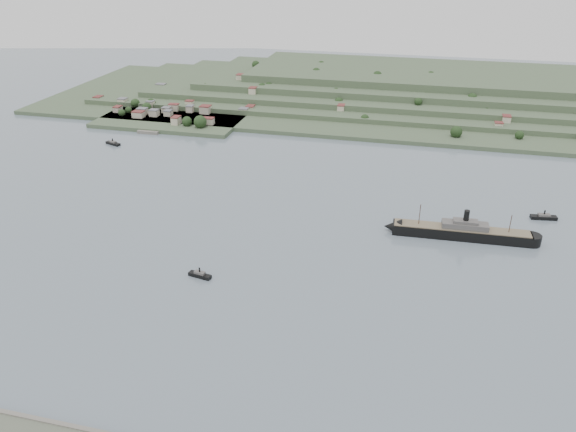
# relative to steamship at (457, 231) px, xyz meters

# --- Properties ---
(ground) EXTENTS (1400.00, 1400.00, 0.00)m
(ground) POSITION_rel_steamship_xyz_m (-88.80, -52.75, -4.36)
(ground) COLOR slate
(ground) RESTS_ON ground
(far_peninsula) EXTENTS (760.00, 309.00, 30.00)m
(far_peninsula) POSITION_rel_steamship_xyz_m (-60.90, 340.35, 7.52)
(far_peninsula) COLOR #3C4F35
(far_peninsula) RESTS_ON ground
(steamship) EXTENTS (98.44, 15.02, 23.61)m
(steamship) POSITION_rel_steamship_xyz_m (0.00, 0.00, 0.00)
(steamship) COLOR black
(steamship) RESTS_ON ground
(tugboat) EXTENTS (14.23, 6.21, 6.20)m
(tugboat) POSITION_rel_steamship_xyz_m (-143.33, -84.97, -2.85)
(tugboat) COLOR black
(tugboat) RESTS_ON ground
(ferry_west) EXTENTS (16.71, 9.81, 6.06)m
(ferry_west) POSITION_rel_steamship_xyz_m (-310.55, 111.98, -2.90)
(ferry_west) COLOR black
(ferry_west) RESTS_ON ground
(ferry_east) EXTENTS (18.06, 7.24, 6.58)m
(ferry_east) POSITION_rel_steamship_xyz_m (58.91, 42.21, -2.77)
(ferry_east) COLOR black
(ferry_east) RESTS_ON ground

